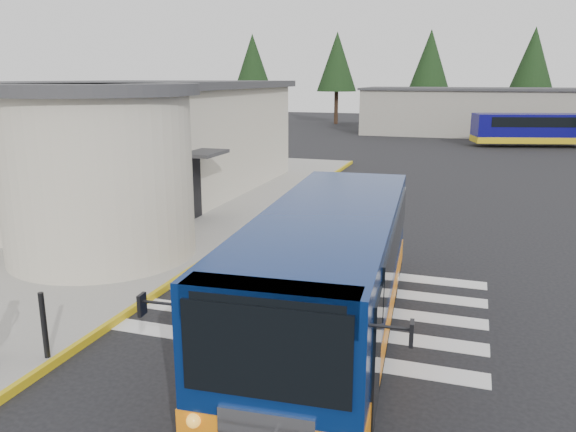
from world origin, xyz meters
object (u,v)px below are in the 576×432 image
(pedestrian_b, at_px, (50,240))
(bollard, at_px, (44,325))
(transit_bus, at_px, (328,279))
(far_bus_a, at_px, (530,128))

(pedestrian_b, distance_m, bollard, 5.43)
(transit_bus, distance_m, bollard, 5.31)
(transit_bus, height_order, pedestrian_b, transit_bus)
(far_bus_a, bearing_deg, transit_bus, 154.84)
(transit_bus, distance_m, pedestrian_b, 8.21)
(transit_bus, relative_size, bollard, 7.65)
(bollard, bearing_deg, transit_bus, 29.47)
(pedestrian_b, xyz_separation_m, far_bus_a, (14.53, 34.51, 0.48))
(transit_bus, bearing_deg, bollard, -154.52)
(pedestrian_b, bearing_deg, transit_bus, 77.27)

